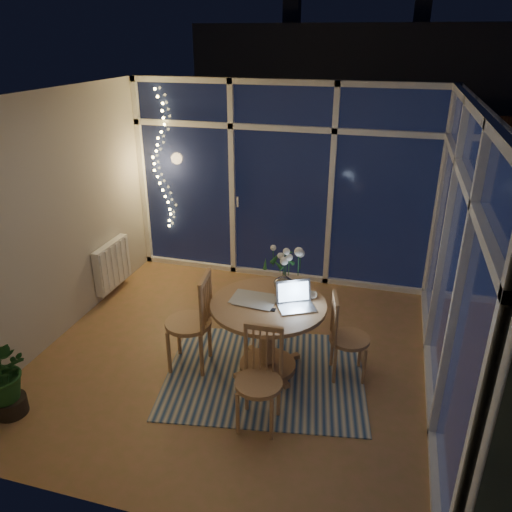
# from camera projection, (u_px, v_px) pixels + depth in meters

# --- Properties ---
(floor) EXTENTS (4.00, 4.00, 0.00)m
(floor) POSITION_uv_depth(u_px,v_px,m) (236.00, 355.00, 5.24)
(floor) COLOR olive
(floor) RESTS_ON ground
(ceiling) EXTENTS (4.00, 4.00, 0.00)m
(ceiling) POSITION_uv_depth(u_px,v_px,m) (231.00, 97.00, 4.18)
(ceiling) COLOR white
(ceiling) RESTS_ON wall_back
(wall_back) EXTENTS (4.00, 0.04, 2.60)m
(wall_back) POSITION_uv_depth(u_px,v_px,m) (282.00, 184.00, 6.47)
(wall_back) COLOR beige
(wall_back) RESTS_ON floor
(wall_front) EXTENTS (4.00, 0.04, 2.60)m
(wall_front) POSITION_uv_depth(u_px,v_px,m) (129.00, 363.00, 2.95)
(wall_front) COLOR beige
(wall_front) RESTS_ON floor
(wall_left) EXTENTS (0.04, 4.00, 2.60)m
(wall_left) POSITION_uv_depth(u_px,v_px,m) (52.00, 221.00, 5.20)
(wall_left) COLOR beige
(wall_left) RESTS_ON floor
(wall_right) EXTENTS (0.04, 4.00, 2.60)m
(wall_right) POSITION_uv_depth(u_px,v_px,m) (459.00, 265.00, 4.21)
(wall_right) COLOR beige
(wall_right) RESTS_ON floor
(window_wall_back) EXTENTS (4.00, 0.10, 2.60)m
(window_wall_back) POSITION_uv_depth(u_px,v_px,m) (281.00, 185.00, 6.43)
(window_wall_back) COLOR white
(window_wall_back) RESTS_ON floor
(window_wall_right) EXTENTS (0.10, 4.00, 2.60)m
(window_wall_right) POSITION_uv_depth(u_px,v_px,m) (454.00, 264.00, 4.22)
(window_wall_right) COLOR white
(window_wall_right) RESTS_ON floor
(radiator) EXTENTS (0.10, 0.70, 0.58)m
(radiator) POSITION_uv_depth(u_px,v_px,m) (112.00, 265.00, 6.35)
(radiator) COLOR white
(radiator) RESTS_ON wall_left
(fairy_lights) EXTENTS (0.24, 0.10, 1.85)m
(fairy_lights) POSITION_uv_depth(u_px,v_px,m) (160.00, 161.00, 6.68)
(fairy_lights) COLOR #F5CE62
(fairy_lights) RESTS_ON window_wall_back
(garden_patio) EXTENTS (12.00, 6.00, 0.10)m
(garden_patio) POSITION_uv_depth(u_px,v_px,m) (341.00, 214.00, 9.54)
(garden_patio) COLOR black
(garden_patio) RESTS_ON ground
(garden_fence) EXTENTS (11.00, 0.08, 1.80)m
(garden_fence) POSITION_uv_depth(u_px,v_px,m) (322.00, 157.00, 9.71)
(garden_fence) COLOR #3B1D15
(garden_fence) RESTS_ON ground
(neighbour_roof) EXTENTS (7.00, 3.00, 2.20)m
(neighbour_roof) POSITION_uv_depth(u_px,v_px,m) (357.00, 75.00, 11.74)
(neighbour_roof) COLOR #2E3037
(neighbour_roof) RESTS_ON ground
(garden_shrubs) EXTENTS (0.90, 0.90, 0.90)m
(garden_shrubs) POSITION_uv_depth(u_px,v_px,m) (252.00, 208.00, 8.24)
(garden_shrubs) COLOR #193316
(garden_shrubs) RESTS_ON ground
(rug) EXTENTS (2.15, 1.84, 0.01)m
(rug) POSITION_uv_depth(u_px,v_px,m) (265.00, 374.00, 4.93)
(rug) COLOR beige
(rug) RESTS_ON floor
(dining_table) EXTENTS (1.27, 1.27, 0.75)m
(dining_table) POSITION_uv_depth(u_px,v_px,m) (268.00, 337.00, 4.87)
(dining_table) COLOR #AD7E4E
(dining_table) RESTS_ON floor
(chair_left) EXTENTS (0.53, 0.53, 1.04)m
(chair_left) POSITION_uv_depth(u_px,v_px,m) (188.00, 321.00, 4.87)
(chair_left) COLOR #AD7E4E
(chair_left) RESTS_ON floor
(chair_right) EXTENTS (0.49, 0.49, 0.88)m
(chair_right) POSITION_uv_depth(u_px,v_px,m) (350.00, 337.00, 4.76)
(chair_right) COLOR #AD7E4E
(chair_right) RESTS_ON floor
(chair_front) EXTENTS (0.43, 0.43, 0.91)m
(chair_front) POSITION_uv_depth(u_px,v_px,m) (259.00, 381.00, 4.13)
(chair_front) COLOR #AD7E4E
(chair_front) RESTS_ON floor
(laptop) EXTENTS (0.43, 0.41, 0.24)m
(laptop) POSITION_uv_depth(u_px,v_px,m) (297.00, 297.00, 4.58)
(laptop) COLOR #BABABE
(laptop) RESTS_ON dining_table
(flower_vase) EXTENTS (0.23, 0.23, 0.21)m
(flower_vase) POSITION_uv_depth(u_px,v_px,m) (284.00, 281.00, 4.91)
(flower_vase) COLOR silver
(flower_vase) RESTS_ON dining_table
(bowl) EXTENTS (0.18, 0.18, 0.04)m
(bowl) POSITION_uv_depth(u_px,v_px,m) (309.00, 296.00, 4.81)
(bowl) COLOR white
(bowl) RESTS_ON dining_table
(newspapers) EXTENTS (0.45, 0.38, 0.01)m
(newspapers) POSITION_uv_depth(u_px,v_px,m) (253.00, 300.00, 4.76)
(newspapers) COLOR beige
(newspapers) RESTS_ON dining_table
(phone) EXTENTS (0.10, 0.05, 0.01)m
(phone) POSITION_uv_depth(u_px,v_px,m) (270.00, 309.00, 4.60)
(phone) COLOR black
(phone) RESTS_ON dining_table
(potted_plant) EXTENTS (0.63, 0.57, 0.76)m
(potted_plant) POSITION_uv_depth(u_px,v_px,m) (4.00, 378.00, 4.29)
(potted_plant) COLOR #1A4B1E
(potted_plant) RESTS_ON floor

